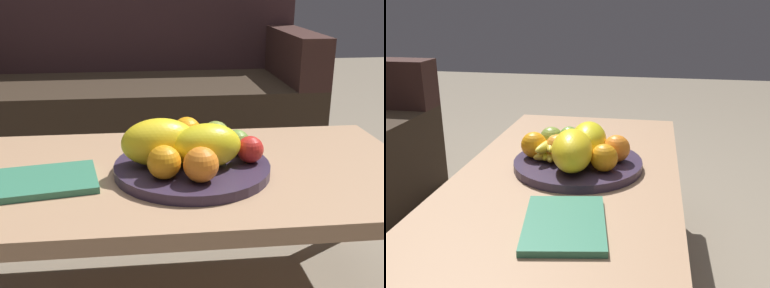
# 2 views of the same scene
# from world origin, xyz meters

# --- Properties ---
(ground_plane) EXTENTS (8.00, 8.00, 0.00)m
(ground_plane) POSITION_xyz_m (0.00, 0.00, 0.00)
(ground_plane) COLOR gray
(coffee_table) EXTENTS (1.27, 0.64, 0.40)m
(coffee_table) POSITION_xyz_m (0.00, 0.00, 0.36)
(coffee_table) COLOR tan
(coffee_table) RESTS_ON ground_plane
(fruit_bowl) EXTENTS (0.39, 0.39, 0.03)m
(fruit_bowl) POSITION_xyz_m (0.05, -0.02, 0.41)
(fruit_bowl) COLOR #34273D
(fruit_bowl) RESTS_ON coffee_table
(melon_large_front) EXTENTS (0.18, 0.12, 0.11)m
(melon_large_front) POSITION_xyz_m (0.09, -0.05, 0.47)
(melon_large_front) COLOR yellow
(melon_large_front) RESTS_ON fruit_bowl
(melon_smaller_beside) EXTENTS (0.20, 0.14, 0.12)m
(melon_smaller_beside) POSITION_xyz_m (-0.03, -0.02, 0.48)
(melon_smaller_beside) COLOR yellow
(melon_smaller_beside) RESTS_ON fruit_bowl
(orange_front) EXTENTS (0.08, 0.08, 0.08)m
(orange_front) POSITION_xyz_m (-0.02, -0.11, 0.46)
(orange_front) COLOR orange
(orange_front) RESTS_ON fruit_bowl
(orange_left) EXTENTS (0.08, 0.08, 0.08)m
(orange_left) POSITION_xyz_m (0.06, -0.14, 0.46)
(orange_left) COLOR orange
(orange_left) RESTS_ON fruit_bowl
(orange_right) EXTENTS (0.08, 0.08, 0.08)m
(orange_right) POSITION_xyz_m (0.05, 0.04, 0.46)
(orange_right) COLOR orange
(orange_right) RESTS_ON fruit_bowl
(orange_back) EXTENTS (0.08, 0.08, 0.08)m
(orange_back) POSITION_xyz_m (0.06, 0.11, 0.46)
(orange_back) COLOR orange
(orange_back) RESTS_ON fruit_bowl
(apple_front) EXTENTS (0.07, 0.07, 0.07)m
(apple_front) POSITION_xyz_m (0.18, 0.03, 0.45)
(apple_front) COLOR olive
(apple_front) RESTS_ON fruit_bowl
(apple_left) EXTENTS (0.07, 0.07, 0.07)m
(apple_left) POSITION_xyz_m (0.20, -0.03, 0.45)
(apple_left) COLOR red
(apple_left) RESTS_ON fruit_bowl
(apple_right) EXTENTS (0.08, 0.08, 0.08)m
(apple_right) POSITION_xyz_m (0.13, 0.08, 0.46)
(apple_right) COLOR olive
(apple_right) RESTS_ON fruit_bowl
(banana_bunch) EXTENTS (0.17, 0.14, 0.06)m
(banana_bunch) POSITION_xyz_m (0.06, 0.06, 0.45)
(banana_bunch) COLOR yellow
(banana_bunch) RESTS_ON fruit_bowl
(magazine) EXTENTS (0.28, 0.22, 0.02)m
(magazine) POSITION_xyz_m (-0.30, -0.06, 0.40)
(magazine) COLOR #377B5C
(magazine) RESTS_ON coffee_table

